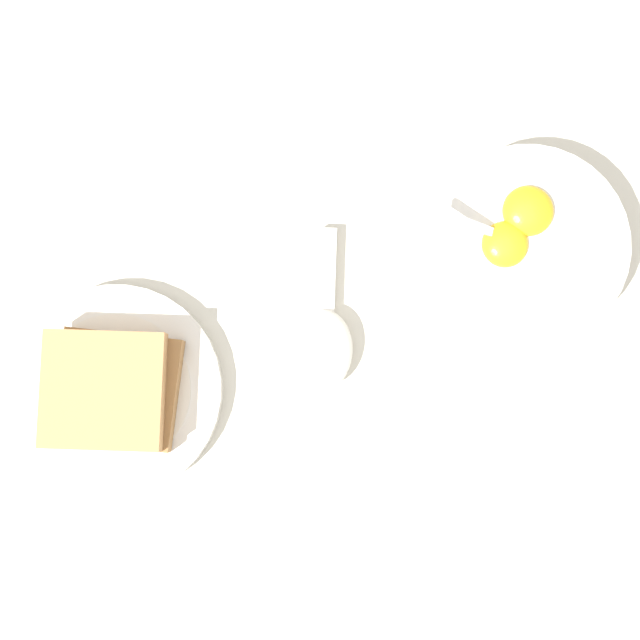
% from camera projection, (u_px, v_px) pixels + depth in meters
% --- Properties ---
extents(ground_plane, '(3.00, 3.00, 0.00)m').
position_uv_depth(ground_plane, '(309.00, 371.00, 0.74)').
color(ground_plane, beige).
extents(egg_bowl, '(0.16, 0.16, 0.07)m').
position_uv_depth(egg_bowl, '(524.00, 247.00, 0.73)').
color(egg_bowl, white).
rests_on(egg_bowl, ground_plane).
extents(toast_plate, '(0.17, 0.17, 0.02)m').
position_uv_depth(toast_plate, '(117.00, 392.00, 0.73)').
color(toast_plate, white).
rests_on(toast_plate, ground_plane).
extents(toast_sandwich, '(0.11, 0.12, 0.04)m').
position_uv_depth(toast_sandwich, '(111.00, 391.00, 0.71)').
color(toast_sandwich, '#9E7042').
rests_on(toast_sandwich, toast_plate).
extents(soup_spoon, '(0.14, 0.06, 0.03)m').
position_uv_depth(soup_spoon, '(324.00, 339.00, 0.73)').
color(soup_spoon, white).
rests_on(soup_spoon, ground_plane).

